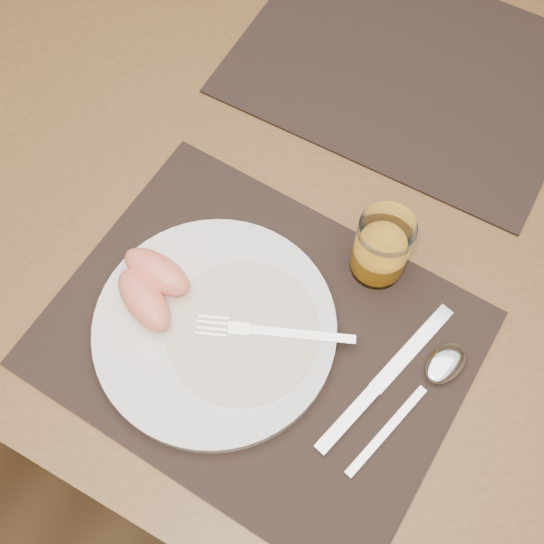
{
  "coord_description": "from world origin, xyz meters",
  "views": [
    {
      "loc": [
        0.15,
        -0.44,
        1.47
      ],
      "look_at": [
        -0.01,
        -0.15,
        0.77
      ],
      "focal_mm": 45.0,
      "sensor_mm": 36.0,
      "label": 1
    }
  ],
  "objects": [
    {
      "name": "grapefruit_wedges",
      "position": [
        -0.11,
        -0.23,
        0.79
      ],
      "size": [
        0.1,
        0.1,
        0.03
      ],
      "color": "#FF8768",
      "rests_on": "plate"
    },
    {
      "name": "knife",
      "position": [
        0.16,
        -0.21,
        0.76
      ],
      "size": [
        0.07,
        0.22,
        0.01
      ],
      "color": "silver",
      "rests_on": "placemat_near"
    },
    {
      "name": "plate",
      "position": [
        -0.03,
        -0.24,
        0.76
      ],
      "size": [
        0.27,
        0.27,
        0.02
      ],
      "primitive_type": "cylinder",
      "color": "white",
      "rests_on": "placemat_near"
    },
    {
      "name": "table",
      "position": [
        0.0,
        0.0,
        0.67
      ],
      "size": [
        1.4,
        0.9,
        0.75
      ],
      "color": "brown",
      "rests_on": "ground"
    },
    {
      "name": "spoon",
      "position": [
        0.21,
        -0.16,
        0.76
      ],
      "size": [
        0.07,
        0.19,
        0.01
      ],
      "color": "silver",
      "rests_on": "placemat_near"
    },
    {
      "name": "plate_dressing",
      "position": [
        0.0,
        -0.23,
        0.77
      ],
      "size": [
        0.17,
        0.17,
        0.0
      ],
      "color": "white",
      "rests_on": "plate"
    },
    {
      "name": "ground",
      "position": [
        0.0,
        0.0,
        0.0
      ],
      "size": [
        5.0,
        5.0,
        0.0
      ],
      "primitive_type": "plane",
      "color": "brown",
      "rests_on": "ground"
    },
    {
      "name": "placemat_far",
      "position": [
        0.0,
        0.22,
        0.75
      ],
      "size": [
        0.45,
        0.35,
        0.0
      ],
      "primitive_type": "cube",
      "rotation": [
        0.0,
        0.0,
        -0.01
      ],
      "color": "black",
      "rests_on": "table"
    },
    {
      "name": "fork",
      "position": [
        0.02,
        -0.22,
        0.77
      ],
      "size": [
        0.17,
        0.08,
        0.0
      ],
      "color": "silver",
      "rests_on": "plate"
    },
    {
      "name": "juice_glass",
      "position": [
        0.09,
        -0.08,
        0.8
      ],
      "size": [
        0.06,
        0.06,
        0.09
      ],
      "color": "white",
      "rests_on": "placemat_near"
    },
    {
      "name": "placemat_near",
      "position": [
        0.02,
        -0.22,
        0.75
      ],
      "size": [
        0.47,
        0.37,
        0.0
      ],
      "primitive_type": "cube",
      "rotation": [
        0.0,
        0.0,
        -0.05
      ],
      "color": "black",
      "rests_on": "table"
    }
  ]
}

